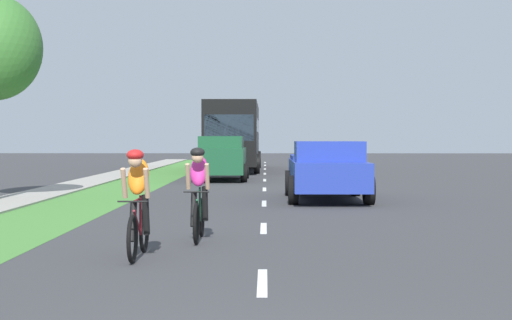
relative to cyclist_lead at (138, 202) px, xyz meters
name	(u,v)px	position (x,y,z in m)	size (l,w,h in m)	color
ground_plane	(264,192)	(1.81, 13.73, -0.81)	(120.00, 120.00, 0.00)	#38383A
grass_verge	(115,192)	(-2.99, 13.73, -0.81)	(2.36, 70.00, 0.01)	#478438
sidewalk_concrete	(53,192)	(-4.98, 13.73, -0.81)	(1.62, 70.00, 0.10)	#9E998E
lane_markings_center	(265,184)	(1.81, 17.73, -0.81)	(0.12, 52.20, 0.01)	white
cyclist_lead	(138,202)	(0.00, 0.00, 0.00)	(0.42, 1.72, 1.58)	black
cyclist_trailing	(199,193)	(0.72, 1.91, 0.00)	(0.42, 1.72, 1.58)	black
pickup_blue	(327,170)	(3.55, 10.44, 0.02)	(2.22, 5.10, 1.64)	#23389E
suv_dark_green	(222,157)	(0.05, 20.47, 0.14)	(2.15, 4.70, 1.79)	#194C2D
bus_black	(234,133)	(0.18, 29.99, 1.17)	(2.78, 11.60, 3.48)	black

